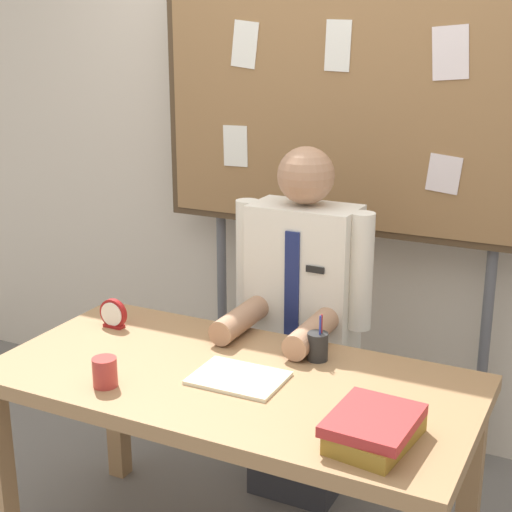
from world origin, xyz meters
The scene contains 9 objects.
back_wall centered at (0.00, 1.21, 1.35)m, with size 6.40×0.08×2.70m, color beige.
desk centered at (0.00, 0.00, 0.65)m, with size 1.55×0.77×0.75m.
person centered at (0.00, 0.57, 0.65)m, with size 0.55×0.56×1.40m.
bulletin_board centered at (0.00, 1.01, 1.50)m, with size 1.67×0.09×2.07m.
book_stack centered at (0.54, -0.19, 0.79)m, with size 0.23×0.29×0.08m.
open_notebook centered at (0.04, -0.02, 0.75)m, with size 0.28×0.21×0.01m, color #F4EFCC.
desk_clock centered at (-0.58, 0.16, 0.80)m, with size 0.11×0.04×0.11m.
coffee_mug centered at (-0.31, -0.24, 0.79)m, with size 0.08×0.08×0.09m, color #B23833.
pen_holder centered at (0.20, 0.23, 0.79)m, with size 0.07×0.07×0.16m.
Camera 1 is at (1.05, -1.94, 1.80)m, focal length 53.20 mm.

